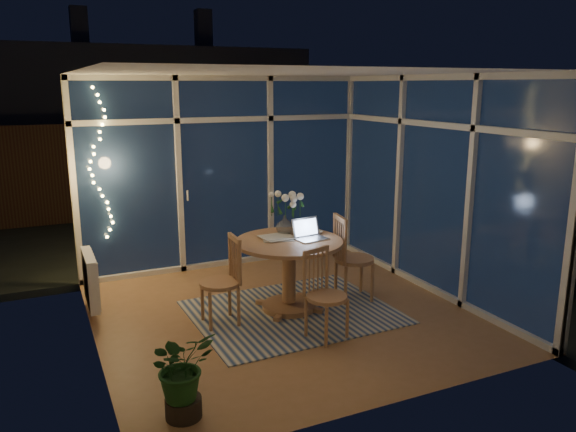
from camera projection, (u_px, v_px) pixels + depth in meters
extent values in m
plane|color=#956941|center=(285.00, 314.00, 6.23)|extent=(4.00, 4.00, 0.00)
plane|color=white|center=(285.00, 73.00, 5.64)|extent=(4.00, 4.00, 0.00)
cube|color=silver|center=(225.00, 173.00, 7.70)|extent=(4.00, 0.04, 2.60)
cube|color=silver|center=(396.00, 248.00, 4.17)|extent=(4.00, 0.04, 2.60)
cube|color=silver|center=(86.00, 217.00, 5.12)|extent=(0.04, 4.00, 2.60)
cube|color=silver|center=(436.00, 185.00, 6.75)|extent=(0.04, 4.00, 2.60)
cube|color=silver|center=(226.00, 173.00, 7.67)|extent=(4.00, 0.10, 2.60)
cube|color=silver|center=(433.00, 186.00, 6.73)|extent=(0.10, 4.00, 2.60)
cube|color=white|center=(90.00, 279.00, 6.15)|extent=(0.10, 0.70, 0.58)
cube|color=black|center=(202.00, 219.00, 10.87)|extent=(12.00, 6.00, 0.10)
cube|color=#3B1F15|center=(168.00, 168.00, 10.89)|extent=(11.00, 0.08, 1.80)
cube|color=#2D3037|center=(149.00, 97.00, 13.37)|extent=(7.00, 3.00, 2.20)
sphere|color=black|center=(149.00, 217.00, 8.81)|extent=(0.90, 0.90, 0.90)
cube|color=beige|center=(293.00, 312.00, 6.26)|extent=(2.21, 1.79, 0.01)
cylinder|color=#AB734D|center=(289.00, 275.00, 6.26)|extent=(1.22, 1.22, 0.81)
cube|color=#AB734D|center=(220.00, 281.00, 5.86)|extent=(0.45, 0.45, 0.97)
cube|color=#AB734D|center=(354.00, 257.00, 6.54)|extent=(0.55, 0.55, 1.04)
cube|color=#AB734D|center=(327.00, 295.00, 5.53)|extent=(0.52, 0.52, 0.92)
imported|color=silver|center=(285.00, 225.00, 6.41)|extent=(0.21, 0.21, 0.21)
imported|color=silver|center=(316.00, 232.00, 6.44)|extent=(0.16, 0.16, 0.04)
cube|color=beige|center=(277.00, 238.00, 6.22)|extent=(0.37, 0.30, 0.02)
cube|color=black|center=(303.00, 240.00, 6.15)|extent=(0.11, 0.08, 0.01)
imported|color=#174218|center=(182.00, 372.00, 4.21)|extent=(0.64, 0.59, 0.76)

